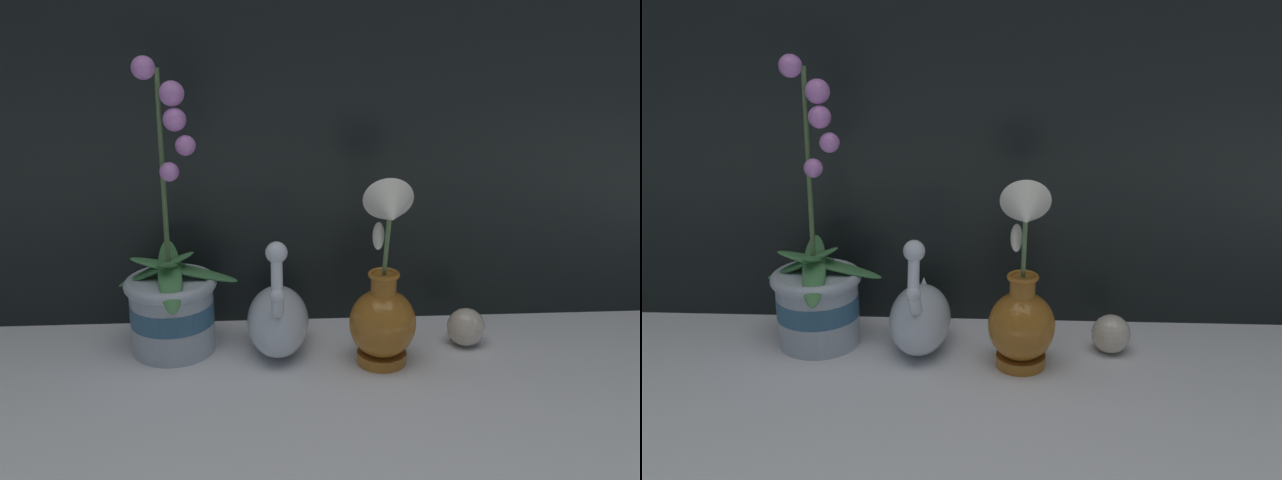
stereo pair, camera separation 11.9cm
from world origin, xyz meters
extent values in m
plane|color=white|center=(0.00, 0.00, 0.00)|extent=(2.80, 2.80, 0.00)
cylinder|color=#B2BCCC|center=(-0.24, 0.13, 0.06)|extent=(0.14, 0.14, 0.13)
cylinder|color=#386689|center=(-0.24, 0.13, 0.07)|extent=(0.14, 0.14, 0.04)
torus|color=#B2BCCC|center=(-0.24, 0.13, 0.12)|extent=(0.15, 0.15, 0.02)
cylinder|color=#4C6B3D|center=(-0.24, 0.13, 0.29)|extent=(0.01, 0.03, 0.34)
ellipsoid|color=#427F47|center=(-0.21, 0.13, 0.14)|extent=(0.17, 0.05, 0.06)
ellipsoid|color=#427F47|center=(-0.23, 0.15, 0.14)|extent=(0.05, 0.14, 0.06)
ellipsoid|color=#427F47|center=(-0.26, 0.14, 0.14)|extent=(0.14, 0.07, 0.08)
ellipsoid|color=#427F47|center=(-0.23, 0.11, 0.14)|extent=(0.06, 0.16, 0.08)
sphere|color=#C67AD1|center=(-0.25, 0.14, 0.46)|extent=(0.04, 0.04, 0.04)
sphere|color=#C67AD1|center=(-0.21, 0.13, 0.42)|extent=(0.04, 0.04, 0.04)
sphere|color=#C67AD1|center=(-0.21, 0.12, 0.39)|extent=(0.04, 0.04, 0.04)
sphere|color=#C67AD1|center=(-0.20, 0.12, 0.35)|extent=(0.03, 0.03, 0.03)
sphere|color=#C67AD1|center=(-0.22, 0.10, 0.31)|extent=(0.03, 0.03, 0.03)
ellipsoid|color=silver|center=(-0.06, 0.12, 0.05)|extent=(0.10, 0.17, 0.10)
cone|color=silver|center=(-0.06, 0.18, 0.07)|extent=(0.05, 0.07, 0.07)
cylinder|color=silver|center=(-0.06, 0.05, 0.11)|extent=(0.02, 0.06, 0.07)
sphere|color=silver|center=(-0.06, 0.03, 0.14)|extent=(0.02, 0.02, 0.02)
cylinder|color=silver|center=(-0.06, 0.04, 0.17)|extent=(0.02, 0.04, 0.07)
sphere|color=silver|center=(-0.06, 0.05, 0.20)|extent=(0.03, 0.03, 0.03)
cylinder|color=#B26B23|center=(0.10, 0.07, 0.01)|extent=(0.08, 0.08, 0.02)
ellipsoid|color=#B26B23|center=(0.10, 0.07, 0.07)|extent=(0.11, 0.11, 0.11)
cylinder|color=#B26B23|center=(0.10, 0.07, 0.14)|extent=(0.04, 0.04, 0.03)
torus|color=#B26B23|center=(0.10, 0.07, 0.15)|extent=(0.05, 0.05, 0.01)
cylinder|color=#567A47|center=(0.10, 0.05, 0.20)|extent=(0.01, 0.04, 0.11)
cone|color=white|center=(0.10, 0.02, 0.27)|extent=(0.08, 0.07, 0.09)
ellipsoid|color=white|center=(0.09, 0.05, 0.22)|extent=(0.02, 0.02, 0.04)
sphere|color=beige|center=(0.25, 0.12, 0.03)|extent=(0.06, 0.06, 0.06)
camera|label=1|loc=(-0.06, -1.01, 0.58)|focal=42.00mm
camera|label=2|loc=(0.06, -1.01, 0.58)|focal=42.00mm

